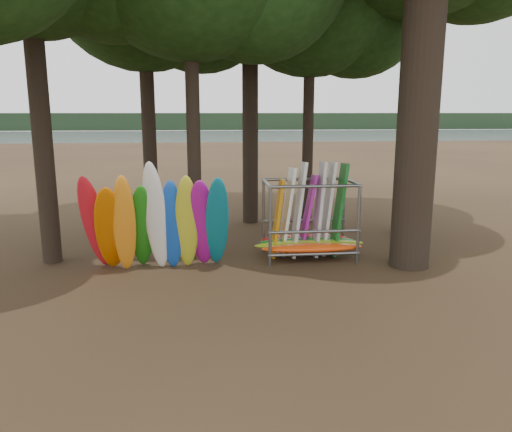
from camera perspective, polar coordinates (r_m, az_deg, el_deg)
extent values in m
plane|color=#47331E|center=(12.57, 0.40, -7.67)|extent=(120.00, 120.00, 0.00)
plane|color=gray|center=(71.91, -5.11, 8.40)|extent=(160.00, 160.00, 0.00)
cube|color=black|center=(121.80, -5.60, 10.70)|extent=(160.00, 4.00, 4.00)
cylinder|color=black|center=(14.97, -23.94, 16.56)|extent=(0.53, 0.53, 11.37)
cylinder|color=black|center=(17.86, -12.36, 14.72)|extent=(0.48, 0.48, 10.36)
cylinder|color=black|center=(19.09, -0.68, 18.58)|extent=(0.59, 0.59, 12.89)
cylinder|color=black|center=(19.07, 6.07, 14.50)|extent=(0.41, 0.41, 10.22)
cylinder|color=black|center=(14.84, -7.33, 15.79)|extent=(0.40, 0.40, 10.49)
cylinder|color=black|center=(17.78, 17.37, 19.39)|extent=(0.56, 0.56, 13.39)
ellipsoid|color=red|center=(13.61, -17.90, -0.85)|extent=(0.82, 1.76, 2.83)
ellipsoid|color=#D25F04|center=(13.38, -16.37, -1.51)|extent=(0.95, 1.79, 2.58)
ellipsoid|color=orange|center=(13.16, -14.81, -1.00)|extent=(0.78, 1.58, 2.86)
ellipsoid|color=#1E7D17|center=(13.48, -12.90, -1.27)|extent=(0.81, 1.59, 2.54)
ellipsoid|color=white|center=(13.17, -11.36, -0.16)|extent=(0.76, 1.37, 3.11)
ellipsoid|color=blue|center=(13.30, -9.59, -1.08)|extent=(0.64, 1.11, 2.61)
ellipsoid|color=gold|center=(13.20, -7.91, -0.81)|extent=(0.68, 1.37, 2.76)
ellipsoid|color=#A81490|center=(13.26, -6.19, -0.95)|extent=(0.78, 1.64, 2.68)
ellipsoid|color=#0D7087|center=(13.13, -4.47, -0.83)|extent=(0.65, 1.91, 2.80)
ellipsoid|color=#FE4A0E|center=(14.23, 6.45, -3.64)|extent=(2.90, 0.55, 0.24)
ellipsoid|color=#99BD19|center=(14.59, 6.13, -3.25)|extent=(3.23, 0.55, 0.24)
ellipsoid|color=#1B7B1F|center=(14.90, 5.85, -2.91)|extent=(2.86, 0.55, 0.24)
ellipsoid|color=red|center=(15.23, 5.58, -2.58)|extent=(2.64, 0.55, 0.24)
cube|color=orange|center=(14.52, 2.45, -0.30)|extent=(0.39, 0.76, 2.32)
cube|color=white|center=(14.71, 3.52, 0.46)|extent=(0.53, 0.82, 2.62)
cube|color=silver|center=(14.53, 4.85, 0.67)|extent=(0.46, 0.80, 2.81)
cube|color=#A01A93|center=(14.79, 5.87, 0.10)|extent=(0.56, 0.75, 2.42)
cube|color=silver|center=(14.65, 7.18, 0.69)|extent=(0.37, 0.80, 2.81)
cube|color=silver|center=(14.87, 8.18, 0.79)|extent=(0.43, 0.79, 2.78)
cube|color=#176B22|center=(14.84, 9.42, 0.68)|extent=(0.47, 0.80, 2.76)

